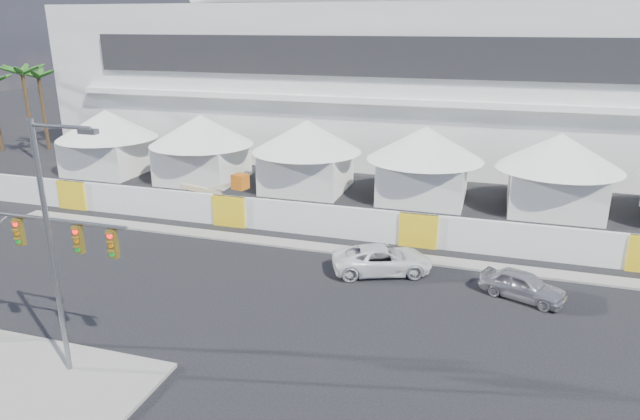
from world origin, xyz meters
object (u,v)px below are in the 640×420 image
(sedan_silver, at_px, (523,285))
(traffic_mast, at_px, (10,264))
(boom_lift, at_px, (198,201))
(pickup_curb, at_px, (382,259))
(streetlight_median, at_px, (54,235))

(sedan_silver, relative_size, traffic_mast, 0.53)
(boom_lift, bearing_deg, sedan_silver, -3.15)
(traffic_mast, bearing_deg, sedan_silver, 28.73)
(sedan_silver, distance_m, traffic_mast, 22.06)
(sedan_silver, bearing_deg, pickup_curb, 104.22)
(sedan_silver, xyz_separation_m, pickup_curb, (-6.92, 0.92, 0.05))
(sedan_silver, relative_size, streetlight_median, 0.42)
(traffic_mast, distance_m, boom_lift, 17.37)
(pickup_curb, height_order, boom_lift, boom_lift)
(sedan_silver, height_order, pickup_curb, pickup_curb)
(sedan_silver, height_order, boom_lift, boom_lift)
(traffic_mast, bearing_deg, streetlight_median, -15.39)
(streetlight_median, bearing_deg, pickup_curb, 53.44)
(streetlight_median, distance_m, boom_lift, 19.10)
(traffic_mast, height_order, boom_lift, traffic_mast)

